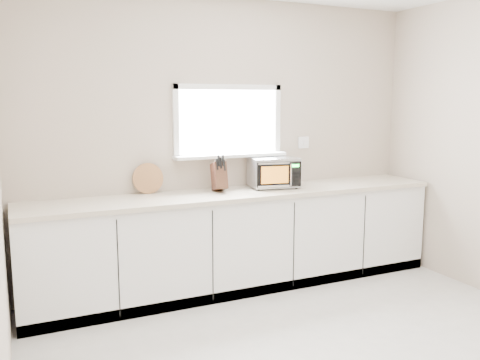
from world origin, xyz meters
TOP-DOWN VIEW (x-y plane):
  - back_wall at (0.00, 2.00)m, footprint 4.00×0.17m
  - cabinets at (0.00, 1.70)m, footprint 3.92×0.60m
  - countertop at (0.00, 1.69)m, footprint 3.92×0.64m
  - microwave at (0.38, 1.76)m, footprint 0.50×0.43m
  - knife_block at (-0.19, 1.77)m, footprint 0.14×0.25m
  - cutting_board at (-0.80, 1.94)m, footprint 0.28×0.07m
  - coffee_grinder at (0.48, 1.67)m, footprint 0.13×0.13m

SIDE VIEW (x-z plane):
  - cabinets at x=0.00m, z-range 0.00..0.88m
  - countertop at x=0.00m, z-range 0.88..0.92m
  - coffee_grinder at x=0.48m, z-range 0.92..1.12m
  - cutting_board at x=-0.80m, z-range 0.92..1.20m
  - knife_block at x=-0.19m, z-range 0.90..1.24m
  - microwave at x=0.38m, z-range 0.93..1.22m
  - back_wall at x=0.00m, z-range 0.01..2.71m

